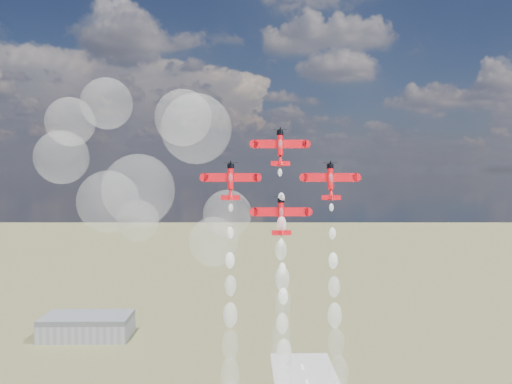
{
  "coord_description": "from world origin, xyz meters",
  "views": [
    {
      "loc": [
        -27.82,
        -131.77,
        96.95
      ],
      "look_at": [
        -25.38,
        -0.42,
        91.61
      ],
      "focal_mm": 38.0,
      "sensor_mm": 36.0,
      "label": 1
    }
  ],
  "objects": [
    {
      "name": "plane_slot",
      "position": [
        -19.38,
        -2.63,
        86.13
      ],
      "size": [
        13.04,
        4.96,
        9.15
      ],
      "rotation": [
        1.32,
        0.0,
        0.0
      ],
      "color": "red",
      "rests_on": "ground"
    },
    {
      "name": "drifted_smoke_cloud",
      "position": [
        -56.4,
        25.72,
        97.95
      ],
      "size": [
        60.56,
        34.88,
        52.65
      ],
      "color": "white",
      "rests_on": "ground"
    },
    {
      "name": "smoke_trail_lead",
      "position": [
        -19.67,
        -8.71,
        61.87
      ],
      "size": [
        5.27,
        14.13,
        46.02
      ],
      "color": "white",
      "rests_on": "plane_lead"
    },
    {
      "name": "plane_lead",
      "position": [
        -19.38,
        1.65,
        102.62
      ],
      "size": [
        13.04,
        4.96,
        9.15
      ],
      "rotation": [
        1.32,
        0.0,
        0.0
      ],
      "color": "red",
      "rests_on": "ground"
    },
    {
      "name": "smoke_trail_right",
      "position": [
        -7.05,
        -10.74,
        53.77
      ],
      "size": [
        5.1,
        13.66,
        45.52
      ],
      "color": "white",
      "rests_on": "plane_right"
    },
    {
      "name": "hangar",
      "position": [
        -120.0,
        180.0,
        6.5
      ],
      "size": [
        50.0,
        28.0,
        13.0
      ],
      "color": "gray",
      "rests_on": "ground"
    },
    {
      "name": "plane_left",
      "position": [
        -31.55,
        -0.49,
        94.37
      ],
      "size": [
        13.04,
        4.96,
        9.15
      ],
      "rotation": [
        1.32,
        0.0,
        0.0
      ],
      "color": "red",
      "rests_on": "ground"
    },
    {
      "name": "plane_right",
      "position": [
        -7.21,
        -0.49,
        94.37
      ],
      "size": [
        13.04,
        4.96,
        9.15
      ],
      "rotation": [
        1.32,
        0.0,
        0.0
      ],
      "color": "red",
      "rests_on": "ground"
    },
    {
      "name": "smoke_trail_left",
      "position": [
        -31.33,
        -11.06,
        53.74
      ],
      "size": [
        5.15,
        14.19,
        45.39
      ],
      "color": "white",
      "rests_on": "plane_left"
    }
  ]
}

